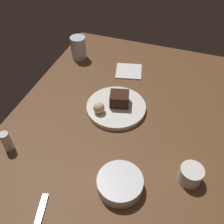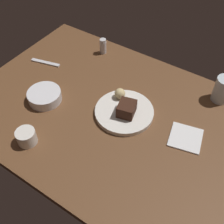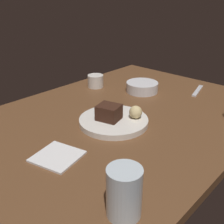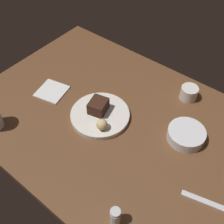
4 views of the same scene
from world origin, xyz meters
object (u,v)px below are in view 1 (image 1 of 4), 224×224
(coffee_cup, at_px, (191,175))
(salt_shaker, at_px, (7,141))
(water_glass, at_px, (79,48))
(dessert_spoon, at_px, (39,219))
(chocolate_cake_slice, at_px, (119,99))
(side_bowl, at_px, (120,183))
(dessert_plate, at_px, (116,107))
(folded_napkin, at_px, (129,71))
(bread_roll, at_px, (99,108))

(coffee_cup, bearing_deg, salt_shaker, 97.57)
(water_glass, distance_m, dessert_spoon, 0.83)
(chocolate_cake_slice, relative_size, side_bowl, 0.53)
(chocolate_cake_slice, bearing_deg, dessert_plate, 151.10)
(dessert_plate, height_order, folded_napkin, dessert_plate)
(folded_napkin, bearing_deg, water_glass, 82.65)
(bread_roll, height_order, folded_napkin, bread_roll)
(side_bowl, distance_m, folded_napkin, 0.60)
(water_glass, bearing_deg, dessert_plate, -134.99)
(coffee_cup, bearing_deg, water_glass, 49.66)
(dessert_plate, distance_m, bread_roll, 0.08)
(chocolate_cake_slice, xyz_separation_m, coffee_cup, (-0.24, -0.31, -0.02))
(coffee_cup, distance_m, dessert_spoon, 0.47)
(coffee_cup, xyz_separation_m, dessert_spoon, (-0.27, 0.39, -0.03))
(bread_roll, height_order, salt_shaker, salt_shaker)
(side_bowl, relative_size, folded_napkin, 1.18)
(dessert_plate, distance_m, folded_napkin, 0.26)
(dessert_plate, bearing_deg, coffee_cup, -125.37)
(salt_shaker, distance_m, side_bowl, 0.42)
(dessert_plate, relative_size, folded_napkin, 1.99)
(dessert_plate, xyz_separation_m, coffee_cup, (-0.23, -0.32, 0.02))
(folded_napkin, bearing_deg, dessert_spoon, 176.69)
(dessert_spoon, bearing_deg, dessert_plate, 157.93)
(salt_shaker, distance_m, coffee_cup, 0.62)
(chocolate_cake_slice, bearing_deg, bread_roll, 139.53)
(bread_roll, distance_m, dessert_spoon, 0.44)
(water_glass, xyz_separation_m, side_bowl, (-0.62, -0.42, -0.03))
(dessert_plate, distance_m, salt_shaker, 0.43)
(salt_shaker, bearing_deg, dessert_spoon, -129.31)
(water_glass, relative_size, side_bowl, 0.79)
(dessert_plate, height_order, bread_roll, bread_roll)
(chocolate_cake_slice, relative_size, folded_napkin, 0.62)
(dessert_spoon, bearing_deg, salt_shaker, -143.72)
(water_glass, bearing_deg, coffee_cup, -130.34)
(bread_roll, relative_size, folded_napkin, 0.37)
(bread_roll, xyz_separation_m, water_glass, (0.35, 0.25, 0.01))
(salt_shaker, xyz_separation_m, side_bowl, (-0.02, -0.41, -0.02))
(dessert_plate, height_order, chocolate_cake_slice, chocolate_cake_slice)
(water_glass, height_order, coffee_cup, water_glass)
(coffee_cup, bearing_deg, dessert_spoon, 124.68)
(bread_roll, xyz_separation_m, side_bowl, (-0.27, -0.17, -0.02))
(chocolate_cake_slice, bearing_deg, dessert_spoon, 171.65)
(dessert_plate, distance_m, chocolate_cake_slice, 0.04)
(bread_roll, height_order, side_bowl, bread_roll)
(bread_roll, xyz_separation_m, salt_shaker, (-0.25, 0.24, -0.00))
(side_bowl, relative_size, dessert_spoon, 0.95)
(water_glass, bearing_deg, dessert_spoon, -163.78)
(dessert_plate, bearing_deg, chocolate_cake_slice, -28.90)
(water_glass, xyz_separation_m, dessert_spoon, (-0.79, -0.23, -0.05))
(chocolate_cake_slice, bearing_deg, side_bowl, -161.80)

